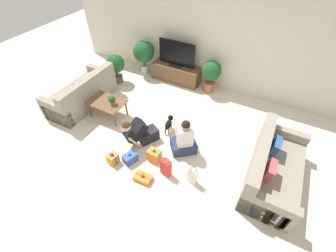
{
  "coord_description": "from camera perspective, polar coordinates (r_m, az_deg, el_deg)",
  "views": [
    {
      "loc": [
        1.81,
        -3.02,
        3.82
      ],
      "look_at": [
        0.21,
        0.03,
        0.45
      ],
      "focal_mm": 24.0,
      "sensor_mm": 36.0,
      "label": 1
    }
  ],
  "objects": [
    {
      "name": "ground_plane",
      "position": [
        5.19,
        -2.22,
        -3.01
      ],
      "size": [
        16.0,
        16.0,
        0.0
      ],
      "primitive_type": "plane",
      "color": "beige"
    },
    {
      "name": "wall_back",
      "position": [
        6.44,
        9.78,
        20.76
      ],
      "size": [
        8.4,
        0.06,
        2.6
      ],
      "color": "beige",
      "rests_on": "ground_plane"
    },
    {
      "name": "sofa_left",
      "position": [
        6.35,
        -20.89,
        7.57
      ],
      "size": [
        0.89,
        1.86,
        0.86
      ],
      "rotation": [
        0.0,
        0.0,
        -1.57
      ],
      "color": "gray",
      "rests_on": "ground_plane"
    },
    {
      "name": "sofa_right",
      "position": [
        4.7,
        24.89,
        -9.92
      ],
      "size": [
        0.89,
        1.86,
        0.86
      ],
      "rotation": [
        0.0,
        0.0,
        1.57
      ],
      "color": "gray",
      "rests_on": "ground_plane"
    },
    {
      "name": "coffee_table",
      "position": [
        5.7,
        -15.35,
        5.6
      ],
      "size": [
        0.9,
        0.61,
        0.44
      ],
      "color": "brown",
      "rests_on": "ground_plane"
    },
    {
      "name": "tv_console",
      "position": [
        6.91,
        2.07,
        13.24
      ],
      "size": [
        1.45,
        0.46,
        0.5
      ],
      "color": "brown",
      "rests_on": "ground_plane"
    },
    {
      "name": "tv",
      "position": [
        6.63,
        2.2,
        17.55
      ],
      "size": [
        1.09,
        0.2,
        0.74
      ],
      "color": "black",
      "rests_on": "tv_console"
    },
    {
      "name": "potted_plant_back_left",
      "position": [
        7.14,
        -6.19,
        18.01
      ],
      "size": [
        0.63,
        0.63,
        1.02
      ],
      "color": "beige",
      "rests_on": "ground_plane"
    },
    {
      "name": "potted_plant_back_right",
      "position": [
        6.37,
        10.89,
        13.11
      ],
      "size": [
        0.53,
        0.53,
        0.93
      ],
      "color": "#A36042",
      "rests_on": "ground_plane"
    },
    {
      "name": "potted_plant_corner_left",
      "position": [
        6.88,
        -13.18,
        14.71
      ],
      "size": [
        0.53,
        0.53,
        0.86
      ],
      "color": "#4C4C51",
      "rests_on": "ground_plane"
    },
    {
      "name": "person_kneeling",
      "position": [
        4.88,
        -7.23,
        -1.58
      ],
      "size": [
        0.64,
        0.81,
        0.77
      ],
      "rotation": [
        0.0,
        0.0,
        -0.51
      ],
      "color": "#23232D",
      "rests_on": "ground_plane"
    },
    {
      "name": "person_sitting",
      "position": [
        4.72,
        4.14,
        -3.6
      ],
      "size": [
        0.66,
        0.64,
        0.9
      ],
      "rotation": [
        0.0,
        0.0,
        3.82
      ],
      "color": "#283351",
      "rests_on": "ground_plane"
    },
    {
      "name": "dog",
      "position": [
        5.2,
        0.23,
        0.74
      ],
      "size": [
        0.2,
        0.49,
        0.33
      ],
      "rotation": [
        0.0,
        0.0,
        3.34
      ],
      "color": "black",
      "rests_on": "ground_plane"
    },
    {
      "name": "gift_box_a",
      "position": [
        4.79,
        -13.83,
        -8.01
      ],
      "size": [
        0.22,
        0.22,
        0.29
      ],
      "rotation": [
        0.0,
        0.0,
        -0.17
      ],
      "color": "orange",
      "rests_on": "ground_plane"
    },
    {
      "name": "gift_box_b",
      "position": [
        4.74,
        -9.58,
        -8.01
      ],
      "size": [
        0.27,
        0.33,
        0.27
      ],
      "rotation": [
        0.0,
        0.0,
        -0.36
      ],
      "color": "#3D51BC",
      "rests_on": "ground_plane"
    },
    {
      "name": "gift_box_c",
      "position": [
        4.49,
        -6.4,
        -12.9
      ],
      "size": [
        0.36,
        0.23,
        0.17
      ],
      "rotation": [
        0.0,
        0.0,
        0.05
      ],
      "color": "orange",
      "rests_on": "ground_plane"
    },
    {
      "name": "gift_box_d",
      "position": [
        4.69,
        -3.52,
        -7.42
      ],
      "size": [
        0.27,
        0.21,
        0.33
      ],
      "rotation": [
        0.0,
        0.0,
        -0.07
      ],
      "color": "orange",
      "rests_on": "ground_plane"
    },
    {
      "name": "gift_bag_a",
      "position": [
        4.43,
        -0.56,
        -10.43
      ],
      "size": [
        0.23,
        0.16,
        0.41
      ],
      "rotation": [
        0.0,
        0.0,
        -0.19
      ],
      "color": "red",
      "rests_on": "ground_plane"
    },
    {
      "name": "gift_bag_b",
      "position": [
        4.36,
        6.26,
        -12.39
      ],
      "size": [
        0.2,
        0.14,
        0.39
      ],
      "rotation": [
        0.0,
        0.0,
        -0.21
      ],
      "color": "white",
      "rests_on": "ground_plane"
    },
    {
      "name": "tabletop_plant",
      "position": [
        5.49,
        -14.06,
        6.51
      ],
      "size": [
        0.17,
        0.17,
        0.22
      ],
      "color": "#A36042",
      "rests_on": "coffee_table"
    }
  ]
}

